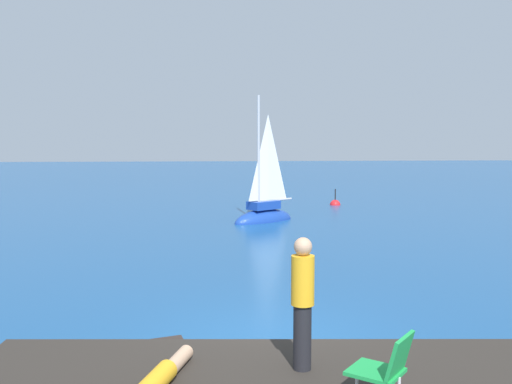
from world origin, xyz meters
name	(u,v)px	position (x,y,z in m)	size (l,w,h in m)	color
ground_plane	(270,341)	(0.00, 0.00, 0.00)	(160.00, 160.00, 0.00)	navy
sailboat_near	(264,214)	(1.29, 14.38, 0.32)	(3.10, 2.65, 5.83)	#193D99
person_sunbather	(157,381)	(-1.64, -3.44, 0.83)	(0.69, 1.71, 0.25)	gold
person_standing	(303,299)	(0.07, -2.96, 1.58)	(0.28, 0.28, 1.62)	black
beach_chair	(386,366)	(0.77, -4.00, 1.16)	(0.76, 0.75, 0.80)	green
marker_buoy	(335,205)	(5.65, 20.06, 0.01)	(0.56, 0.56, 1.13)	red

